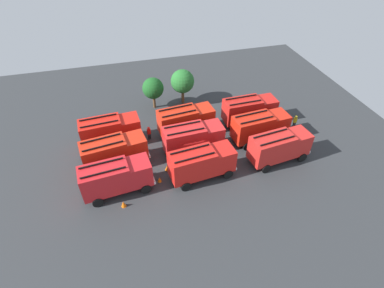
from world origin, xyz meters
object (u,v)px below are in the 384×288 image
at_px(firefighter_2, 149,133).
at_px(tree_0, 153,88).
at_px(traffic_cone_0, 123,204).
at_px(traffic_cone_1, 167,168).
at_px(fire_truck_4, 193,138).
at_px(tree_1, 182,81).
at_px(fire_truck_1, 202,163).
at_px(firefighter_1, 295,121).
at_px(fire_truck_0, 116,177).
at_px(fire_truck_6, 110,130).
at_px(fire_truck_5, 260,126).
at_px(traffic_cone_2, 159,179).
at_px(fire_truck_8, 249,109).
at_px(fire_truck_3, 114,151).
at_px(fire_truck_7, 186,120).
at_px(firefighter_3, 212,157).
at_px(fire_truck_2, 279,146).
at_px(firefighter_0, 242,102).

distance_m(firefighter_2, tree_0, 7.69).
height_order(traffic_cone_0, traffic_cone_1, traffic_cone_1).
height_order(fire_truck_4, tree_1, tree_1).
xyz_separation_m(fire_truck_1, firefighter_1, (14.50, 5.50, -1.14)).
xyz_separation_m(fire_truck_0, fire_truck_6, (-0.10, 8.07, 0.00)).
relative_size(fire_truck_5, traffic_cone_2, 11.68).
height_order(fire_truck_8, traffic_cone_0, fire_truck_8).
bearing_deg(firefighter_1, firefighter_2, 94.68).
bearing_deg(traffic_cone_2, fire_truck_3, 138.61).
xyz_separation_m(fire_truck_8, tree_1, (-7.29, 7.29, 1.36)).
distance_m(fire_truck_7, firefighter_1, 14.48).
bearing_deg(firefighter_1, firefighter_3, 118.39).
height_order(fire_truck_3, traffic_cone_1, fire_truck_3).
distance_m(firefighter_2, traffic_cone_1, 6.18).
relative_size(fire_truck_1, fire_truck_5, 1.00).
relative_size(fire_truck_5, firefighter_1, 4.11).
relative_size(fire_truck_7, firefighter_3, 4.56).
bearing_deg(fire_truck_2, firefighter_3, 160.87).
height_order(fire_truck_7, firefighter_3, fire_truck_7).
bearing_deg(traffic_cone_1, fire_truck_0, -162.32).
bearing_deg(fire_truck_3, firefighter_1, -5.29).
relative_size(fire_truck_4, fire_truck_5, 0.99).
xyz_separation_m(fire_truck_3, firefighter_3, (10.71, -2.38, -1.25)).
bearing_deg(fire_truck_7, firefighter_3, -81.70).
distance_m(fire_truck_0, firefighter_1, 24.04).
distance_m(firefighter_3, traffic_cone_2, 6.61).
xyz_separation_m(traffic_cone_0, traffic_cone_2, (4.07, 2.38, -0.04)).
xyz_separation_m(fire_truck_2, firefighter_0, (0.31, 11.54, -1.21)).
xyz_separation_m(fire_truck_1, fire_truck_5, (8.77, 4.32, 0.00)).
bearing_deg(firefighter_1, fire_truck_6, 95.54).
relative_size(fire_truck_8, tree_1, 1.39).
relative_size(fire_truck_6, tree_0, 1.59).
height_order(fire_truck_4, traffic_cone_2, fire_truck_4).
bearing_deg(fire_truck_3, firefighter_0, 14.01).
height_order(fire_truck_8, firefighter_1, fire_truck_8).
bearing_deg(fire_truck_6, firefighter_0, 6.31).
xyz_separation_m(firefighter_2, tree_1, (6.18, 7.34, 2.46)).
distance_m(fire_truck_2, firefighter_0, 11.61).
bearing_deg(firefighter_0, fire_truck_7, 174.98).
height_order(fire_truck_3, fire_truck_4, same).
distance_m(tree_1, traffic_cone_2, 16.49).
height_order(firefighter_1, traffic_cone_0, firefighter_1).
height_order(fire_truck_0, fire_truck_8, same).
height_order(fire_truck_1, traffic_cone_2, fire_truck_1).
relative_size(firefighter_3, tree_0, 0.35).
bearing_deg(tree_1, firefighter_0, -24.51).
xyz_separation_m(firefighter_1, firefighter_2, (-18.97, 2.57, 0.03)).
bearing_deg(traffic_cone_1, tree_1, 69.11).
relative_size(fire_truck_7, traffic_cone_2, 11.73).
xyz_separation_m(fire_truck_7, firefighter_2, (-4.76, 0.06, -1.11)).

